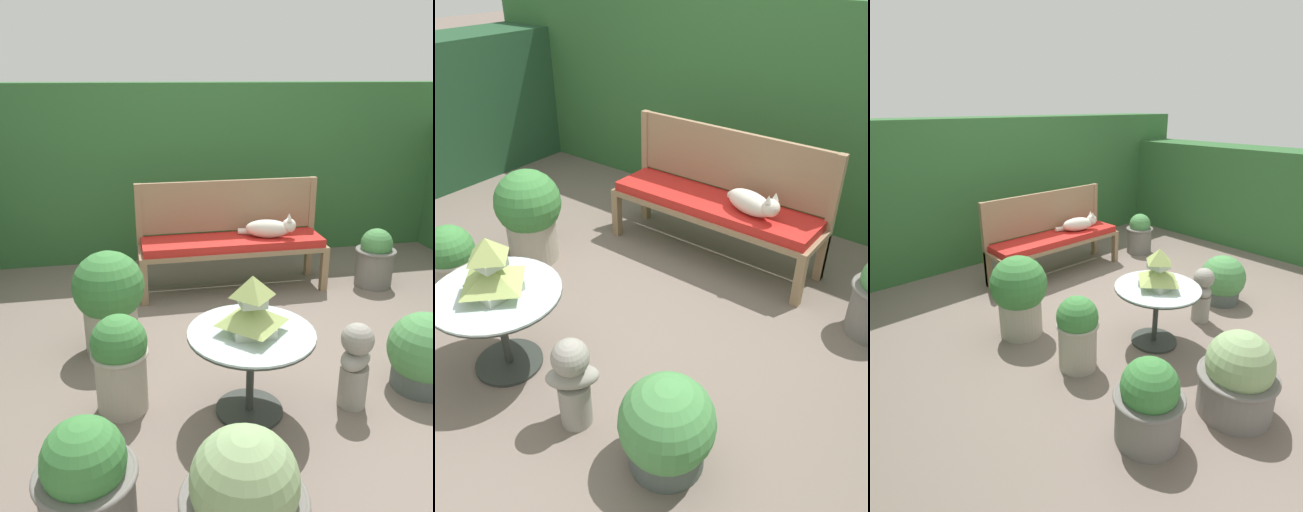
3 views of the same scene
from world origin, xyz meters
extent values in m
plane|color=#75665B|center=(0.00, 0.00, 0.00)|extent=(30.00, 30.00, 0.00)
cube|color=#336633|center=(0.00, 2.28, 0.87)|extent=(6.40, 0.75, 1.74)
cube|color=#937556|center=(-0.68, 0.82, 0.18)|extent=(0.06, 0.06, 0.36)
cube|color=#937556|center=(0.89, 0.82, 0.18)|extent=(0.06, 0.06, 0.36)
cube|color=#937556|center=(-0.68, 1.21, 0.18)|extent=(0.06, 0.06, 0.36)
cube|color=#937556|center=(0.89, 1.21, 0.18)|extent=(0.06, 0.06, 0.36)
cube|color=#937556|center=(0.10, 1.02, 0.38)|extent=(1.64, 0.44, 0.04)
cube|color=red|center=(0.10, 1.02, 0.44)|extent=(1.57, 0.41, 0.07)
cube|color=#937556|center=(-0.69, 1.22, 0.47)|extent=(0.06, 0.06, 0.94)
cube|color=#937556|center=(0.90, 1.22, 0.47)|extent=(0.06, 0.06, 0.94)
cube|color=#937556|center=(0.10, 1.22, 0.72)|extent=(1.57, 0.04, 0.45)
ellipsoid|color=silver|center=(0.41, 0.98, 0.55)|extent=(0.41, 0.26, 0.16)
sphere|color=silver|center=(0.58, 0.93, 0.59)|extent=(0.12, 0.12, 0.12)
cone|color=silver|center=(0.59, 0.96, 0.66)|extent=(0.05, 0.05, 0.05)
cone|color=silver|center=(0.58, 0.90, 0.66)|extent=(0.05, 0.05, 0.05)
cylinder|color=silver|center=(0.28, 1.09, 0.50)|extent=(0.22, 0.11, 0.06)
cylinder|color=#2D332D|center=(-0.18, -0.71, 0.01)|extent=(0.38, 0.38, 0.02)
cylinder|color=#2D332D|center=(-0.18, -0.71, 0.25)|extent=(0.04, 0.04, 0.50)
cylinder|color=silver|center=(-0.18, -0.71, 0.51)|extent=(0.70, 0.70, 0.01)
torus|color=#2D332D|center=(-0.18, -0.71, 0.49)|extent=(0.70, 0.70, 0.02)
cube|color=#B2BCA8|center=(-0.18, -0.71, 0.54)|extent=(0.22, 0.22, 0.06)
pyramid|color=#A8BC66|center=(-0.18, -0.71, 0.62)|extent=(0.30, 0.30, 0.11)
cube|color=#B2BCA8|center=(-0.18, -0.71, 0.70)|extent=(0.14, 0.14, 0.05)
pyramid|color=#A8BC66|center=(-0.18, -0.71, 0.78)|extent=(0.19, 0.19, 0.12)
cylinder|color=gray|center=(0.42, -0.76, 0.13)|extent=(0.16, 0.16, 0.26)
ellipsoid|color=gray|center=(0.42, -0.76, 0.31)|extent=(0.29, 0.29, 0.10)
sphere|color=gray|center=(0.42, -0.76, 0.43)|extent=(0.18, 0.18, 0.18)
cylinder|color=#ADA393|center=(-0.89, -0.54, 0.19)|extent=(0.29, 0.29, 0.37)
torus|color=#ADA393|center=(-0.89, -0.54, 0.36)|extent=(0.32, 0.32, 0.03)
sphere|color=#3D7F3D|center=(-0.89, -0.54, 0.43)|extent=(0.32, 0.32, 0.32)
cylinder|color=#ADA393|center=(-0.95, 0.15, 0.19)|extent=(0.37, 0.37, 0.39)
torus|color=#ADA393|center=(-0.95, 0.15, 0.38)|extent=(0.40, 0.40, 0.03)
sphere|color=#3D7F3D|center=(-0.95, 0.15, 0.47)|extent=(0.49, 0.49, 0.49)
cylinder|color=#4C5651|center=(0.91, -0.67, 0.09)|extent=(0.35, 0.35, 0.19)
torus|color=#4C5651|center=(0.91, -0.67, 0.17)|extent=(0.39, 0.39, 0.03)
sphere|color=#4C8E4C|center=(0.91, -0.67, 0.26)|extent=(0.45, 0.45, 0.45)
cylinder|color=slate|center=(1.39, 0.85, 0.17)|extent=(0.33, 0.33, 0.34)
torus|color=slate|center=(1.39, 0.85, 0.33)|extent=(0.36, 0.36, 0.03)
sphere|color=#4C8E4C|center=(1.39, 0.85, 0.39)|extent=(0.28, 0.28, 0.28)
cylinder|color=slate|center=(-1.04, -1.36, 0.16)|extent=(0.39, 0.39, 0.32)
torus|color=slate|center=(-1.04, -1.36, 0.30)|extent=(0.43, 0.43, 0.03)
sphere|color=#3D7F3D|center=(-1.04, -1.36, 0.38)|extent=(0.35, 0.35, 0.35)
torus|color=slate|center=(-0.44, -1.58, 0.28)|extent=(0.51, 0.51, 0.03)
sphere|color=#89A870|center=(-0.44, -1.58, 0.37)|extent=(0.43, 0.43, 0.43)
camera|label=1|loc=(-0.82, -3.01, 1.81)|focal=35.00mm
camera|label=2|loc=(1.76, -1.89, 2.06)|focal=35.00mm
camera|label=3|loc=(-2.55, -2.52, 1.89)|focal=28.00mm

